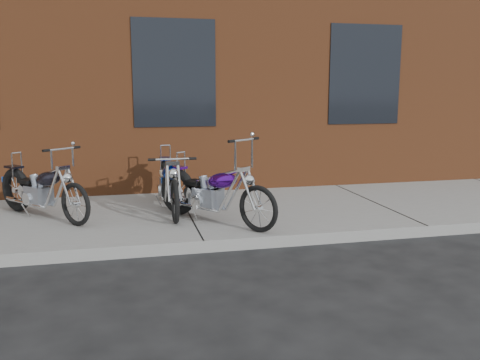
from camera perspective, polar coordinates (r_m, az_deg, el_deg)
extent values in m
plane|color=#2B2B2C|center=(6.15, -4.07, -8.18)|extent=(120.00, 120.00, 0.00)
cube|color=gray|center=(7.56, -5.86, -4.14)|extent=(22.00, 3.00, 0.15)
cube|color=brown|center=(13.96, -9.70, 18.50)|extent=(22.00, 10.00, 8.00)
torus|color=black|center=(7.25, -6.23, -1.44)|extent=(0.51, 0.61, 0.67)
torus|color=black|center=(6.31, 3.05, -3.43)|extent=(0.42, 0.52, 0.60)
cube|color=gray|center=(6.84, -2.76, -2.16)|extent=(0.43, 0.45, 0.28)
ellipsoid|color=#460C85|center=(6.62, -1.12, -0.19)|extent=(0.50, 0.55, 0.29)
cube|color=black|center=(6.97, -4.24, -0.40)|extent=(0.33, 0.34, 0.06)
cylinder|color=silver|center=(6.33, 2.23, -1.13)|extent=(0.19, 0.24, 0.50)
cylinder|color=silver|center=(6.31, 1.43, 4.49)|extent=(0.42, 0.33, 0.03)
cylinder|color=silver|center=(7.13, -5.87, 1.26)|extent=(0.03, 0.03, 0.45)
cylinder|color=silver|center=(7.09, -3.36, -2.75)|extent=(0.54, 0.69, 0.04)
torus|color=black|center=(8.15, -8.25, -0.20)|extent=(0.13, 0.67, 0.67)
torus|color=black|center=(6.73, -7.18, -2.64)|extent=(0.07, 0.60, 0.60)
cube|color=gray|center=(7.57, -7.86, -1.05)|extent=(0.26, 0.37, 0.28)
ellipsoid|color=#0028AE|center=(7.27, -7.73, 0.64)|extent=(0.24, 0.51, 0.29)
cube|color=beige|center=(7.78, -8.06, 0.63)|extent=(0.22, 0.26, 0.06)
cylinder|color=silver|center=(6.80, -7.33, -0.42)|extent=(0.04, 0.27, 0.50)
cylinder|color=silver|center=(6.86, -7.48, 2.21)|extent=(0.51, 0.03, 0.03)
cylinder|color=silver|center=(8.02, -8.27, 2.19)|extent=(0.02, 0.02, 0.45)
cylinder|color=silver|center=(7.80, -7.16, -1.61)|extent=(0.04, 0.84, 0.04)
torus|color=black|center=(8.07, -23.34, -1.12)|extent=(0.52, 0.57, 0.65)
torus|color=black|center=(6.92, -17.32, -2.77)|extent=(0.43, 0.48, 0.58)
cube|color=gray|center=(7.59, -21.11, -1.71)|extent=(0.42, 0.44, 0.27)
ellipsoid|color=black|center=(7.34, -20.17, 0.03)|extent=(0.50, 0.53, 0.28)
cube|color=black|center=(7.75, -22.14, -0.19)|extent=(0.33, 0.33, 0.05)
cylinder|color=silver|center=(6.96, -17.98, -0.75)|extent=(0.20, 0.22, 0.48)
cylinder|color=silver|center=(6.98, -18.74, 3.28)|extent=(0.39, 0.34, 0.03)
cylinder|color=silver|center=(7.96, -23.25, 1.23)|extent=(0.03, 0.03, 0.43)
cylinder|color=silver|center=(7.83, -21.19, -2.23)|extent=(0.56, 0.64, 0.04)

